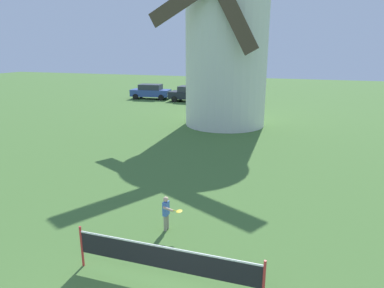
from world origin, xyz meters
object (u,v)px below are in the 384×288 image
Objects in this scene: tennis_net at (165,258)px; parked_car_blue at (151,91)px; windmill at (227,27)px; parked_car_black at (191,94)px; player_far at (167,211)px.

tennis_net is 30.30m from parked_car_blue.
windmill is 3.00× the size of parked_car_black.
windmill is at bearing 98.34° from tennis_net.
tennis_net is at bearing -81.66° from windmill.
player_far is at bearing -73.43° from parked_car_black.
parked_car_blue is 4.79m from parked_car_black.
player_far is 25.60m from parked_car_black.
parked_car_blue is (-12.95, 27.40, 0.13)m from tennis_net.
windmill is at bearing -43.96° from parked_car_blue.
parked_car_black is (-8.19, 26.84, 0.13)m from tennis_net.
parked_car_black is at bearing 120.79° from windmill.
windmill is at bearing -59.21° from parked_car_black.
tennis_net reaches higher than player_far.
parked_car_black is at bearing -6.69° from parked_car_blue.
windmill is 15.61m from parked_car_blue.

